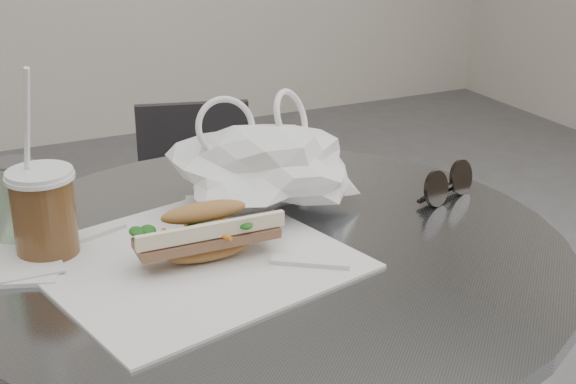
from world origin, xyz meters
name	(u,v)px	position (x,y,z in m)	size (l,w,h in m)	color
chair_far	(202,261)	(0.19, 1.03, 0.30)	(0.35, 0.38, 0.66)	#2F2F32
sandwich_paper	(191,260)	(-0.11, 0.20, 0.74)	(0.34, 0.32, 0.00)	white
banh_mi	(206,233)	(-0.09, 0.19, 0.78)	(0.21, 0.09, 0.07)	#B27B43
iced_coffee	(44,212)	(-0.26, 0.29, 0.80)	(0.08, 0.08, 0.24)	brown
sunglasses	(447,186)	(0.29, 0.23, 0.76)	(0.11, 0.06, 0.05)	black
plastic_bag	(266,171)	(0.04, 0.30, 0.80)	(0.24, 0.18, 0.12)	white
napkin_stack	(16,263)	(-0.30, 0.28, 0.74)	(0.14, 0.14, 0.01)	white
drink_can	(16,202)	(-0.28, 0.35, 0.79)	(0.06, 0.06, 0.11)	#60A35F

